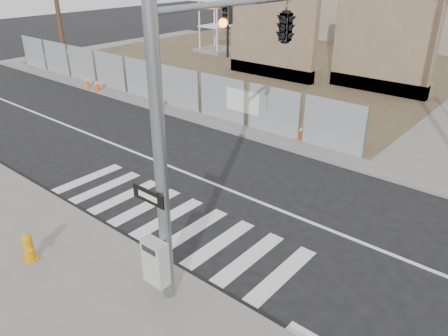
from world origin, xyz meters
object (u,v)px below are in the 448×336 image
Objects in this scene: traffic_cone_a at (87,81)px; traffic_cone_d at (299,132)px; traffic_cone_c at (160,102)px; traffic_cone_b at (97,85)px; fire_hydrant at (28,247)px; signal_pole at (248,65)px.

traffic_cone_a is 1.04× the size of traffic_cone_d.
traffic_cone_b is at bearing -180.00° from traffic_cone_c.
fire_hydrant is 16.48m from traffic_cone_a.
traffic_cone_c is at bearing -173.05° from traffic_cone_d.
traffic_cone_d is at bearing 110.33° from signal_pole.
signal_pole is 8.80m from traffic_cone_d.
signal_pole is 10.49× the size of traffic_cone_a.
fire_hydrant is 1.10× the size of traffic_cone_a.
traffic_cone_a is at bearing 123.13° from fire_hydrant.
fire_hydrant is at bearing -130.98° from signal_pole.
traffic_cone_b is at bearing -0.00° from traffic_cone_a.
fire_hydrant is 11.32m from traffic_cone_d.
traffic_cone_a reaches higher than traffic_cone_c.
signal_pole is at bearing -31.82° from traffic_cone_c.
traffic_cone_b is at bearing 157.82° from signal_pole.
signal_pole reaches higher than traffic_cone_d.
signal_pole is 17.16m from traffic_cone_b.
traffic_cone_b is (-15.37, 6.27, -4.35)m from signal_pole.
traffic_cone_b is 0.99× the size of traffic_cone_c.
traffic_cone_b is 1.00× the size of traffic_cone_d.
fire_hydrant is 1.14× the size of traffic_cone_d.
traffic_cone_d is (0.92, 11.29, -0.05)m from fire_hydrant.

